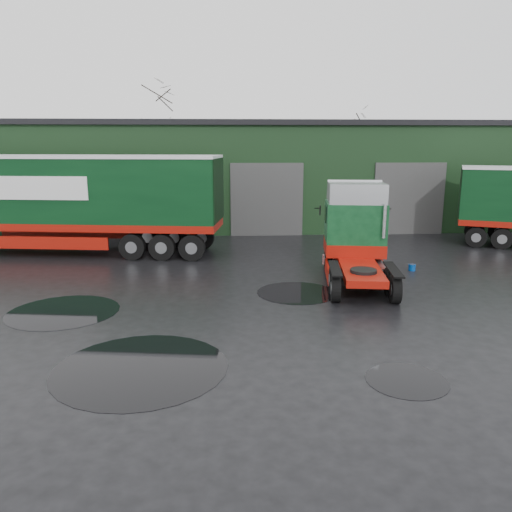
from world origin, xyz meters
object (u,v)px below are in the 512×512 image
at_px(tree_back_b, 344,159).
at_px(tree_back_a, 158,147).
at_px(trailer_left, 64,204).
at_px(hero_tractor, 360,236).
at_px(wash_bucket, 412,267).
at_px(warehouse, 260,172).

bearing_deg(tree_back_b, tree_back_a, 180.00).
bearing_deg(trailer_left, hero_tractor, -109.53).
xyz_separation_m(wash_bucket, tree_back_a, (-13.25, 24.34, 4.62)).
distance_m(hero_tractor, tree_back_a, 28.48).
bearing_deg(tree_back_b, warehouse, -128.66).
bearing_deg(tree_back_b, hero_tractor, -101.81).
distance_m(warehouse, wash_bucket, 15.57).
bearing_deg(tree_back_a, warehouse, -51.34).
bearing_deg(wash_bucket, tree_back_a, 118.56).
bearing_deg(warehouse, wash_bucket, -69.91).
xyz_separation_m(warehouse, hero_tractor, (2.50, -16.31, -1.35)).
xyz_separation_m(hero_tractor, tree_back_a, (-10.50, 26.31, 2.94)).
xyz_separation_m(hero_tractor, wash_bucket, (2.75, 1.97, -1.68)).
bearing_deg(trailer_left, tree_back_b, -33.85).
height_order(warehouse, tree_back_b, tree_back_b).
distance_m(hero_tractor, tree_back_b, 26.95).
bearing_deg(wash_bucket, hero_tractor, -144.33).
bearing_deg(tree_back_a, wash_bucket, -61.44).
height_order(tree_back_a, tree_back_b, tree_back_a).
distance_m(hero_tractor, wash_bucket, 3.77).
height_order(warehouse, trailer_left, warehouse).
xyz_separation_m(warehouse, trailer_left, (-9.75, -10.00, -0.88)).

